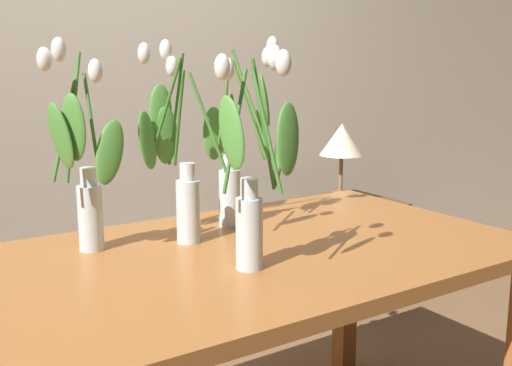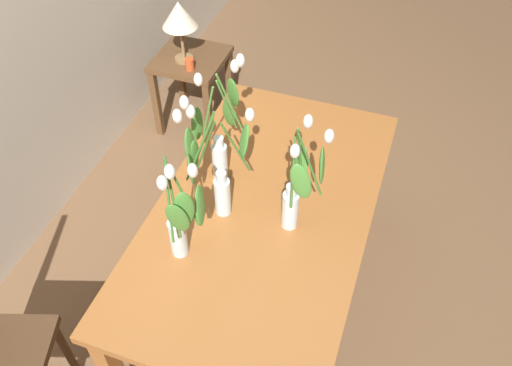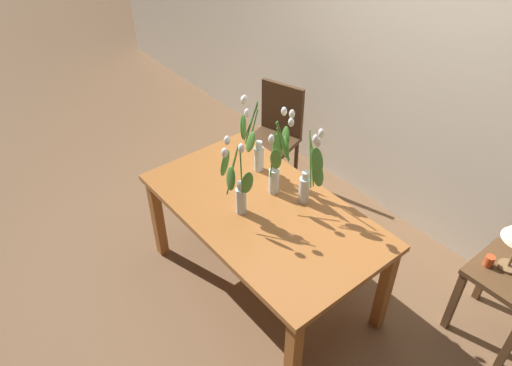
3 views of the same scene
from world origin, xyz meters
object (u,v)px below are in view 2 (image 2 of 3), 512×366
object	(u,v)px
pillar_candle	(190,64)
table_lamp	(179,16)
tulip_vase_1	(297,191)
side_table	(192,72)
tulip_vase_3	(181,223)
dining_table	(264,221)
tulip_vase_2	(220,136)
tulip_vase_0	(214,171)

from	to	relation	value
pillar_candle	table_lamp	bearing A→B (deg)	43.31
tulip_vase_1	side_table	bearing A→B (deg)	39.94
pillar_candle	tulip_vase_3	bearing A→B (deg)	-155.72
dining_table	tulip_vase_2	xyz separation A→B (m)	(0.15, 0.25, 0.30)
tulip_vase_0	side_table	world-z (taller)	tulip_vase_0
dining_table	tulip_vase_0	bearing A→B (deg)	112.53
table_lamp	tulip_vase_1	bearing A→B (deg)	-138.49
tulip_vase_2	pillar_candle	xyz separation A→B (m)	(0.95, 0.61, -0.36)
tulip_vase_1	side_table	xyz separation A→B (m)	(1.28, 1.07, -0.52)
tulip_vase_2	table_lamp	xyz separation A→B (m)	(1.04, 0.69, -0.10)
tulip_vase_0	pillar_candle	xyz separation A→B (m)	(1.18, 0.67, -0.38)
tulip_vase_1	side_table	size ratio (longest dim) A/B	0.99
tulip_vase_2	tulip_vase_3	distance (m)	0.50
tulip_vase_1	table_lamp	world-z (taller)	tulip_vase_1
dining_table	tulip_vase_1	world-z (taller)	tulip_vase_1
tulip_vase_0	tulip_vase_1	bearing A→B (deg)	-85.31
tulip_vase_3	pillar_candle	xyz separation A→B (m)	(1.45, 0.65, -0.36)
side_table	table_lamp	size ratio (longest dim) A/B	1.38
table_lamp	tulip_vase_3	bearing A→B (deg)	-154.44
tulip_vase_0	tulip_vase_3	bearing A→B (deg)	175.77
tulip_vase_1	tulip_vase_2	world-z (taller)	tulip_vase_2
side_table	pillar_candle	world-z (taller)	pillar_candle
tulip_vase_0	pillar_candle	size ratio (longest dim) A/B	7.62
side_table	table_lamp	xyz separation A→B (m)	(-0.05, 0.02, 0.42)
table_lamp	side_table	bearing A→B (deg)	-23.35
dining_table	tulip_vase_0	xyz separation A→B (m)	(-0.08, 0.19, 0.32)
tulip_vase_0	tulip_vase_2	bearing A→B (deg)	15.75
tulip_vase_2	side_table	bearing A→B (deg)	31.73
tulip_vase_1	tulip_vase_3	bearing A→B (deg)	129.88
side_table	table_lamp	distance (m)	0.43
tulip_vase_1	pillar_candle	bearing A→B (deg)	41.37
tulip_vase_3	side_table	distance (m)	1.81
dining_table	tulip_vase_3	world-z (taller)	tulip_vase_3
tulip_vase_1	table_lamp	bearing A→B (deg)	41.51
tulip_vase_1	table_lamp	distance (m)	1.65
tulip_vase_2	side_table	world-z (taller)	tulip_vase_2
table_lamp	pillar_candle	size ratio (longest dim) A/B	5.31
side_table	table_lamp	world-z (taller)	table_lamp
tulip_vase_0	side_table	bearing A→B (deg)	29.28
tulip_vase_3	tulip_vase_0	bearing A→B (deg)	-4.23
dining_table	tulip_vase_2	distance (m)	0.42
side_table	pillar_candle	xyz separation A→B (m)	(-0.13, -0.06, 0.16)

